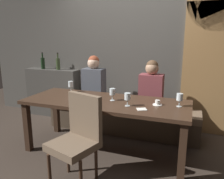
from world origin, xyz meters
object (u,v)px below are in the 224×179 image
Objects in this scene: diner_redhead at (94,81)px; dessert_plate at (86,102)px; dining_table at (106,107)px; wine_glass_end_right at (180,98)px; espresso_cup at (157,103)px; diner_bearded at (151,87)px; wine_glass_far_left at (112,92)px; wine_glass_end_left at (71,84)px; wine_bottle_dark_red at (43,63)px; wine_bottle_pale_label at (58,63)px; chair_near_side at (78,134)px; banquette_bench at (121,119)px; wine_glass_near_left at (128,97)px.

diner_redhead is 4.31× the size of dessert_plate.
wine_glass_end_right reaches higher than dining_table.
dessert_plate is (-0.87, -0.24, -0.01)m from espresso_cup.
diner_bearded is (0.48, 0.71, 0.17)m from dining_table.
diner_bearded is 6.49× the size of espresso_cup.
wine_glass_far_left is 1.37× the size of espresso_cup.
diner_bearded is 1.25m from wine_glass_end_left.
wine_bottle_dark_red is at bearing 145.05° from wine_glass_end_left.
wine_bottle_pale_label is at bearing 154.53° from espresso_cup.
chair_near_side is 5.98× the size of wine_glass_far_left.
banquette_bench is 7.67× the size of wine_bottle_pale_label.
espresso_cup is (0.34, 0.16, -0.09)m from wine_glass_near_left.
banquette_bench is at bearing -12.90° from wine_bottle_pale_label.
banquette_bench is 1.46m from chair_near_side.
wine_bottle_pale_label is (-1.87, 0.31, 0.25)m from diner_bearded.
wine_bottle_dark_red reaches higher than wine_glass_end_left.
chair_near_side is (-0.03, -0.72, -0.09)m from dining_table.
banquette_bench is at bearing 145.82° from wine_glass_end_right.
wine_glass_end_left reaches higher than dessert_plate.
banquette_bench is at bearing 97.37° from wine_glass_far_left.
wine_bottle_pale_label is 1.72× the size of dessert_plate.
diner_bearded is at bearing 59.88° from wine_glass_far_left.
dining_table is at bearing 158.92° from wine_glass_near_left.
chair_near_side is 0.57m from dessert_plate.
diner_redhead is at bearing 177.34° from banquette_bench.
diner_redhead is at bearing -13.12° from wine_bottle_dark_red.
espresso_cup is (2.07, -0.99, -0.30)m from wine_bottle_pale_label.
diner_redhead is at bearing 108.10° from chair_near_side.
diner_redhead reaches higher than wine_glass_near_left.
wine_glass_far_left is (-0.40, -0.68, 0.04)m from diner_bearded.
dining_table is at bearing -36.24° from wine_bottle_pale_label.
wine_glass_end_right and wine_glass_end_left have the same top height.
diner_bearded reaches higher than wine_glass_end_left.
espresso_cup is at bearing 2.53° from dining_table.
diner_redhead is 5.00× the size of wine_glass_far_left.
banquette_bench is at bearing 112.39° from wine_glass_near_left.
diner_bearded is 0.71m from espresso_cup.
wine_bottle_dark_red is at bearing 141.83° from dessert_plate.
dining_table is 13.41× the size of wine_glass_end_right.
diner_bearded reaches higher than chair_near_side.
wine_glass_far_left reaches higher than dining_table.
wine_bottle_dark_red is 1.99× the size of wine_glass_end_right.
wine_glass_far_left is at bearing 81.43° from chair_near_side.
chair_near_side is 0.82m from wine_glass_far_left.
diner_redhead is 1.05× the size of diner_bearded.
dessert_plate reaches higher than dining_table.
dessert_plate is at bearing -71.26° from diner_redhead.
dining_table is at bearing -55.33° from diner_redhead.
dining_table is at bearing -30.22° from wine_bottle_dark_red.
wine_glass_near_left is 0.86× the size of dessert_plate.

